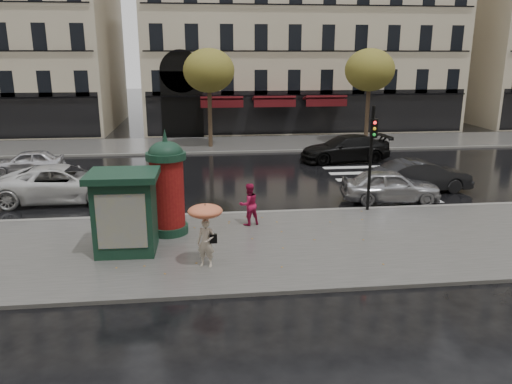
{
  "coord_description": "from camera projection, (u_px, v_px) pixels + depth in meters",
  "views": [
    {
      "loc": [
        -2.75,
        -16.04,
        6.29
      ],
      "look_at": [
        -0.74,
        1.5,
        1.37
      ],
      "focal_mm": 35.0,
      "sensor_mm": 36.0,
      "label": 1
    }
  ],
  "objects": [
    {
      "name": "far_sidewalk",
      "position": [
        239.0,
        144.0,
        35.51
      ],
      "size": [
        90.0,
        6.0,
        0.12
      ],
      "primitive_type": "cube",
      "color": "#474744",
      "rests_on": "ground"
    },
    {
      "name": "car_far_silver",
      "position": [
        28.0,
        162.0,
        26.94
      ],
      "size": [
        3.89,
        1.87,
        1.28
      ],
      "primitive_type": "imported",
      "rotation": [
        0.0,
        0.0,
        -1.47
      ],
      "color": "silver",
      "rests_on": "ground"
    },
    {
      "name": "zebra_crossing",
      "position": [
        362.0,
        173.0,
        27.18
      ],
      "size": [
        3.6,
        11.75,
        0.01
      ],
      "primitive_type": "cube",
      "color": "silver",
      "rests_on": "ground"
    },
    {
      "name": "morris_column",
      "position": [
        167.0,
        184.0,
        17.32
      ],
      "size": [
        1.38,
        1.38,
        3.72
      ],
      "color": "#133122",
      "rests_on": "near_sidewalk"
    },
    {
      "name": "newsstand",
      "position": [
        125.0,
        211.0,
        15.78
      ],
      "size": [
        2.22,
        1.88,
        2.62
      ],
      "color": "#133122",
      "rests_on": "near_sidewalk"
    },
    {
      "name": "woman_umbrella",
      "position": [
        206.0,
        225.0,
        14.65
      ],
      "size": [
        1.03,
        1.03,
        1.98
      ],
      "color": "beige",
      "rests_on": "near_sidewalk"
    },
    {
      "name": "tree_far_right",
      "position": [
        370.0,
        70.0,
        34.16
      ],
      "size": [
        3.4,
        3.4,
        6.64
      ],
      "color": "#38281C",
      "rests_on": "ground"
    },
    {
      "name": "car_white",
      "position": [
        64.0,
        183.0,
        21.84
      ],
      "size": [
        5.73,
        2.67,
        1.59
      ],
      "primitive_type": "imported",
      "rotation": [
        0.0,
        0.0,
        1.58
      ],
      "color": "silver",
      "rests_on": "ground"
    },
    {
      "name": "near_kerb",
      "position": [
        270.0,
        213.0,
        20.19
      ],
      "size": [
        90.0,
        0.25,
        0.14
      ],
      "primitive_type": "cube",
      "color": "slate",
      "rests_on": "ground"
    },
    {
      "name": "far_kerb",
      "position": [
        242.0,
        152.0,
        32.63
      ],
      "size": [
        90.0,
        0.25,
        0.14
      ],
      "primitive_type": "cube",
      "color": "slate",
      "rests_on": "ground"
    },
    {
      "name": "man_burgundy",
      "position": [
        155.0,
        206.0,
        18.04
      ],
      "size": [
        0.87,
        0.6,
        1.71
      ],
      "primitive_type": "imported",
      "rotation": [
        0.0,
        0.0,
        3.21
      ],
      "color": "#4A0E1A",
      "rests_on": "near_sidewalk"
    },
    {
      "name": "ground",
      "position": [
        282.0,
        241.0,
        17.34
      ],
      "size": [
        160.0,
        160.0,
        0.0
      ],
      "primitive_type": "plane",
      "color": "black",
      "rests_on": "ground"
    },
    {
      "name": "near_sidewalk",
      "position": [
        285.0,
        244.0,
        16.84
      ],
      "size": [
        90.0,
        7.0,
        0.12
      ],
      "primitive_type": "cube",
      "color": "#474744",
      "rests_on": "ground"
    },
    {
      "name": "car_black",
      "position": [
        345.0,
        148.0,
        29.95
      ],
      "size": [
        5.58,
        2.69,
        1.56
      ],
      "primitive_type": "imported",
      "rotation": [
        0.0,
        0.0,
        -1.48
      ],
      "color": "black",
      "rests_on": "ground"
    },
    {
      "name": "car_darkgrey",
      "position": [
        421.0,
        176.0,
        23.38
      ],
      "size": [
        4.66,
        1.94,
        1.5
      ],
      "primitive_type": "imported",
      "rotation": [
        0.0,
        0.0,
        1.65
      ],
      "color": "black",
      "rests_on": "ground"
    },
    {
      "name": "car_silver",
      "position": [
        390.0,
        186.0,
        21.76
      ],
      "size": [
        4.4,
        2.14,
        1.45
      ],
      "primitive_type": "imported",
      "rotation": [
        0.0,
        0.0,
        1.47
      ],
      "color": "#A2A3A7",
      "rests_on": "ground"
    },
    {
      "name": "traffic_light",
      "position": [
        372.0,
        148.0,
        19.66
      ],
      "size": [
        0.28,
        0.4,
        4.21
      ],
      "color": "black",
      "rests_on": "near_sidewalk"
    },
    {
      "name": "tree_far_left",
      "position": [
        209.0,
        71.0,
        32.96
      ],
      "size": [
        3.4,
        3.4,
        6.64
      ],
      "color": "#38281C",
      "rests_on": "ground"
    },
    {
      "name": "woman_red",
      "position": [
        249.0,
        204.0,
        18.42
      ],
      "size": [
        0.94,
        0.84,
        1.58
      ],
      "primitive_type": "imported",
      "rotation": [
        0.0,
        0.0,
        3.53
      ],
      "color": "#B01543",
      "rests_on": "near_sidewalk"
    }
  ]
}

